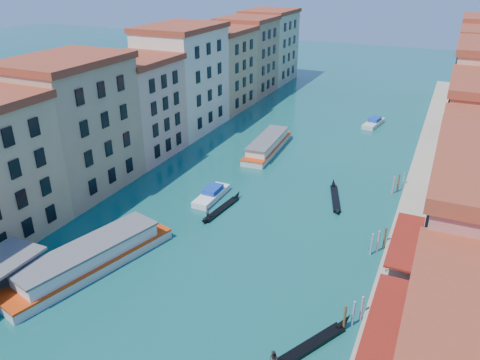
% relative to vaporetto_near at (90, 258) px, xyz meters
% --- Properties ---
extents(left_bank_palazzos, '(12.80, 128.40, 21.00)m').
position_rel_vaporetto_near_xyz_m(left_bank_palazzos, '(-15.90, 41.75, 8.32)').
color(left_bank_palazzos, beige).
rests_on(left_bank_palazzos, ground).
extents(quay, '(4.00, 140.00, 1.00)m').
position_rel_vaporetto_near_xyz_m(quay, '(32.10, 42.07, -0.88)').
color(quay, '#B0A78E').
rests_on(quay, ground).
extents(restaurant_awnings, '(3.20, 44.55, 3.12)m').
position_rel_vaporetto_near_xyz_m(restaurant_awnings, '(32.29, 0.07, 1.61)').
color(restaurant_awnings, maroon).
rests_on(restaurant_awnings, ground).
extents(mooring_poles_right, '(1.44, 54.24, 3.20)m').
position_rel_vaporetto_near_xyz_m(mooring_poles_right, '(29.20, 5.87, -0.08)').
color(mooring_poles_right, '#522E1C').
rests_on(mooring_poles_right, ground).
extents(vaporetto_near, '(9.77, 21.16, 3.07)m').
position_rel_vaporetto_near_xyz_m(vaporetto_near, '(0.00, 0.00, 0.00)').
color(vaporetto_near, silver).
rests_on(vaporetto_near, ground).
extents(vaporetto_far, '(4.95, 17.84, 2.63)m').
position_rel_vaporetto_near_xyz_m(vaporetto_far, '(4.79, 42.95, -0.20)').
color(vaporetto_far, silver).
rests_on(vaporetto_far, ground).
extents(gondola_fore, '(1.91, 10.45, 2.08)m').
position_rel_vaporetto_near_xyz_m(gondola_fore, '(7.37, 18.55, -1.03)').
color(gondola_fore, black).
rests_on(gondola_fore, ground).
extents(gondola_right, '(6.60, 11.04, 2.41)m').
position_rel_vaporetto_near_xyz_m(gondola_right, '(25.98, -2.11, -0.92)').
color(gondola_right, black).
rests_on(gondola_right, ground).
extents(gondola_far, '(4.06, 10.61, 1.54)m').
position_rel_vaporetto_near_xyz_m(gondola_far, '(21.14, 28.69, -1.07)').
color(gondola_far, black).
rests_on(gondola_far, ground).
extents(motorboat_mid, '(2.44, 7.76, 1.61)m').
position_rel_vaporetto_near_xyz_m(motorboat_mid, '(4.33, 21.41, -0.76)').
color(motorboat_mid, white).
rests_on(motorboat_mid, ground).
extents(motorboat_far, '(3.71, 8.00, 1.60)m').
position_rel_vaporetto_near_xyz_m(motorboat_far, '(20.11, 66.52, -0.76)').
color(motorboat_far, silver).
rests_on(motorboat_far, ground).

